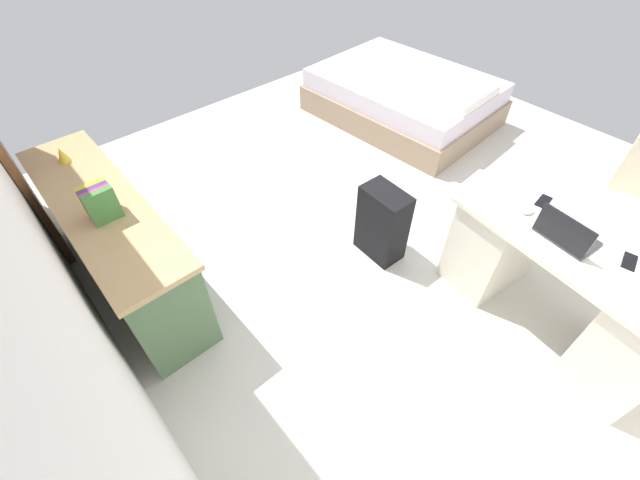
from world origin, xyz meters
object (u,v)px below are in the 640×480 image
(cell_phone_near_laptop, at_px, (629,261))
(suitcase_black, at_px, (382,224))
(figurine_small, at_px, (62,155))
(bed, at_px, (404,97))
(computer_mouse, at_px, (529,210))
(desk, at_px, (561,282))
(laptop, at_px, (566,234))
(cell_phone_by_mouse, at_px, (544,201))
(office_chair, at_px, (629,216))
(credenza, at_px, (118,244))

(cell_phone_near_laptop, bearing_deg, suitcase_black, 4.15)
(figurine_small, bearing_deg, bed, -95.42)
(computer_mouse, bearing_deg, suitcase_black, 31.39)
(desk, height_order, laptop, laptop)
(laptop, bearing_deg, figurine_small, 35.48)
(cell_phone_by_mouse, distance_m, figurine_small, 3.20)
(office_chair, distance_m, credenza, 3.65)
(bed, bearing_deg, laptop, 147.95)
(credenza, relative_size, figurine_small, 16.36)
(credenza, xyz_separation_m, cell_phone_near_laptop, (-2.40, -1.99, 0.37))
(office_chair, height_order, cell_phone_by_mouse, office_chair)
(office_chair, height_order, figurine_small, office_chair)
(bed, relative_size, computer_mouse, 19.83)
(desk, height_order, credenza, credenza)
(desk, distance_m, credenza, 2.94)
(office_chair, bearing_deg, figurine_small, 46.01)
(laptop, relative_size, figurine_small, 3.04)
(laptop, xyz_separation_m, figurine_small, (2.64, 1.88, 0.03))
(credenza, xyz_separation_m, computer_mouse, (-1.82, -1.95, 0.38))
(credenza, distance_m, cell_phone_by_mouse, 2.83)
(office_chair, distance_m, cell_phone_by_mouse, 0.93)
(credenza, xyz_separation_m, figurine_small, (0.56, 0.00, 0.44))
(computer_mouse, xyz_separation_m, figurine_small, (2.39, 1.95, 0.06))
(laptop, bearing_deg, bed, -32.05)
(office_chair, bearing_deg, computer_mouse, 66.66)
(laptop, bearing_deg, desk, -142.79)
(suitcase_black, relative_size, figurine_small, 5.48)
(credenza, bearing_deg, office_chair, -127.62)
(cell_phone_near_laptop, bearing_deg, figurine_small, 21.76)
(cell_phone_near_laptop, bearing_deg, laptop, 7.36)
(suitcase_black, xyz_separation_m, computer_mouse, (-0.81, -0.36, 0.46))
(cell_phone_near_laptop, xyz_separation_m, figurine_small, (2.96, 2.00, 0.07))
(credenza, distance_m, suitcase_black, 1.89)
(laptop, bearing_deg, cell_phone_by_mouse, -44.68)
(suitcase_black, relative_size, computer_mouse, 6.03)
(office_chair, bearing_deg, bed, -10.20)
(office_chair, height_order, computer_mouse, office_chair)
(bed, bearing_deg, cell_phone_by_mouse, 149.69)
(bed, height_order, figurine_small, figurine_small)
(computer_mouse, bearing_deg, bed, -26.64)
(computer_mouse, distance_m, cell_phone_by_mouse, 0.16)
(credenza, xyz_separation_m, suitcase_black, (-1.02, -1.59, -0.08))
(figurine_small, bearing_deg, cell_phone_by_mouse, -138.62)
(laptop, distance_m, computer_mouse, 0.27)
(desk, relative_size, bed, 0.76)
(desk, bearing_deg, office_chair, -92.49)
(suitcase_black, bearing_deg, cell_phone_by_mouse, -144.66)
(cell_phone_near_laptop, bearing_deg, credenza, 27.55)
(cell_phone_by_mouse, height_order, figurine_small, figurine_small)
(cell_phone_by_mouse, xyz_separation_m, figurine_small, (2.40, 2.12, 0.07))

